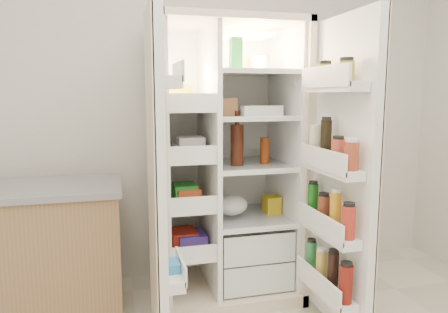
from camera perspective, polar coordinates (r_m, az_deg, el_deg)
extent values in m
cube|color=silver|center=(3.10, -4.86, 8.44)|extent=(4.00, 0.02, 2.70)
cube|color=beige|center=(3.10, -1.44, 0.13)|extent=(0.92, 0.04, 1.80)
cube|color=beige|center=(2.71, -8.92, -1.17)|extent=(0.04, 0.70, 1.80)
cube|color=beige|center=(2.93, 8.47, -0.45)|extent=(0.04, 0.70, 1.80)
cube|color=beige|center=(2.78, 0.13, 17.37)|extent=(0.92, 0.70, 0.04)
cube|color=beige|center=(3.04, 0.12, -17.01)|extent=(0.92, 0.70, 0.08)
cube|color=white|center=(3.07, -1.31, 0.42)|extent=(0.84, 0.02, 1.68)
cube|color=white|center=(2.71, -8.29, -0.73)|extent=(0.02, 0.62, 1.68)
cube|color=white|center=(2.91, 7.94, -0.08)|extent=(0.02, 0.62, 1.68)
cube|color=white|center=(2.76, -2.09, -0.49)|extent=(0.03, 0.62, 1.68)
cube|color=white|center=(3.01, 3.17, -14.32)|extent=(0.47, 0.52, 0.19)
cube|color=white|center=(2.94, 3.20, -10.72)|extent=(0.47, 0.52, 0.19)
cube|color=#FFD18C|center=(2.87, 2.98, 15.89)|extent=(0.30, 0.30, 0.02)
cube|color=white|center=(2.87, -5.11, -11.92)|extent=(0.28, 0.58, 0.02)
cube|color=white|center=(2.78, -5.19, -6.12)|extent=(0.28, 0.58, 0.02)
cube|color=white|center=(2.72, -5.27, 0.01)|extent=(0.28, 0.58, 0.02)
cube|color=white|center=(2.70, -5.36, 6.33)|extent=(0.28, 0.58, 0.02)
cube|color=silver|center=(2.91, 3.10, -8.08)|extent=(0.49, 0.58, 0.01)
cube|color=silver|center=(2.83, 3.16, -1.08)|extent=(0.49, 0.58, 0.01)
cube|color=silver|center=(2.80, 3.21, 5.40)|extent=(0.49, 0.58, 0.02)
cube|color=silver|center=(2.80, 3.26, 11.14)|extent=(0.49, 0.58, 0.02)
cube|color=red|center=(2.85, -5.13, -10.79)|extent=(0.16, 0.20, 0.10)
cube|color=#268E30|center=(2.77, -5.21, -4.71)|extent=(0.14, 0.18, 0.12)
cube|color=silver|center=(2.72, -5.29, 0.95)|extent=(0.20, 0.22, 0.07)
cube|color=yellow|center=(2.69, -5.38, 8.03)|extent=(0.15, 0.16, 0.14)
cube|color=#5035A0|center=(2.85, -5.13, -10.89)|extent=(0.18, 0.20, 0.09)
cube|color=#C84823|center=(2.77, -5.21, -4.91)|extent=(0.14, 0.18, 0.10)
cube|color=silver|center=(2.71, -5.29, 1.47)|extent=(0.16, 0.16, 0.12)
sphere|color=orange|center=(2.93, 1.23, -16.25)|extent=(0.07, 0.07, 0.07)
sphere|color=orange|center=(2.99, 2.74, -15.74)|extent=(0.07, 0.07, 0.07)
sphere|color=orange|center=(2.98, 4.88, -15.81)|extent=(0.07, 0.07, 0.07)
sphere|color=orange|center=(3.06, 1.42, -15.09)|extent=(0.07, 0.07, 0.07)
sphere|color=orange|center=(3.07, 3.38, -15.03)|extent=(0.07, 0.07, 0.07)
sphere|color=orange|center=(3.07, 5.46, -15.08)|extent=(0.07, 0.07, 0.07)
sphere|color=orange|center=(2.99, 0.22, -15.69)|extent=(0.07, 0.07, 0.07)
ellipsoid|color=#407527|center=(2.95, 3.08, -10.32)|extent=(0.26, 0.24, 0.11)
cylinder|color=#421A0E|center=(2.73, 1.76, 1.53)|extent=(0.08, 0.08, 0.26)
cylinder|color=maroon|center=(2.81, 5.48, 0.80)|extent=(0.06, 0.06, 0.18)
cube|color=#258937|center=(2.67, 1.59, 13.59)|extent=(0.07, 0.07, 0.20)
cylinder|color=silver|center=(2.81, 5.07, 12.27)|extent=(0.11, 0.11, 0.10)
cylinder|color=#A97127|center=(2.91, 2.71, 12.14)|extent=(0.08, 0.08, 0.10)
cube|color=white|center=(2.74, 5.03, 6.16)|extent=(0.26, 0.11, 0.07)
cube|color=#B77749|center=(2.74, -0.33, 6.69)|extent=(0.18, 0.10, 0.11)
ellipsoid|color=silver|center=(2.81, 1.01, -7.08)|extent=(0.21, 0.19, 0.13)
cube|color=gold|center=(2.97, 6.43, -6.44)|extent=(0.10, 0.12, 0.12)
cube|color=white|center=(2.16, -8.99, -3.57)|extent=(0.05, 0.40, 1.72)
cube|color=beige|center=(2.16, -9.65, -3.60)|extent=(0.01, 0.40, 1.72)
cube|color=white|center=(2.33, -6.92, -15.64)|extent=(0.09, 0.32, 0.06)
cube|color=white|center=(2.13, -7.40, 9.81)|extent=(0.09, 0.32, 0.06)
cube|color=#338CCC|center=(2.31, -6.93, -14.96)|extent=(0.07, 0.12, 0.10)
cube|color=white|center=(2.39, 15.85, -2.65)|extent=(0.05, 0.58, 1.72)
cube|color=beige|center=(2.40, 16.36, -2.61)|extent=(0.01, 0.58, 1.72)
cube|color=white|center=(2.55, 13.53, -17.03)|extent=(0.11, 0.50, 0.05)
cube|color=white|center=(2.42, 13.81, -9.75)|extent=(0.11, 0.50, 0.05)
cube|color=white|center=(2.34, 14.10, -1.57)|extent=(0.11, 0.50, 0.05)
cube|color=white|center=(2.31, 14.49, 9.00)|extent=(0.11, 0.50, 0.05)
cylinder|color=maroon|center=(2.34, 16.04, -16.16)|extent=(0.07, 0.07, 0.20)
cylinder|color=black|center=(2.44, 14.44, -14.80)|extent=(0.06, 0.06, 0.22)
cylinder|color=gold|center=(2.55, 12.96, -14.17)|extent=(0.06, 0.06, 0.18)
cylinder|color=#297C3E|center=(2.66, 11.64, -13.09)|extent=(0.06, 0.06, 0.19)
cylinder|color=#AF291D|center=(2.23, 16.38, -8.51)|extent=(0.07, 0.07, 0.17)
cylinder|color=orange|center=(2.33, 14.74, -7.19)|extent=(0.06, 0.06, 0.21)
cylinder|color=maroon|center=(2.45, 13.22, -7.00)|extent=(0.07, 0.07, 0.16)
cylinder|color=#165E15|center=(2.55, 11.86, -5.85)|extent=(0.06, 0.06, 0.20)
cylinder|color=#973A21|center=(2.16, 16.75, 0.05)|extent=(0.07, 0.07, 0.14)
cylinder|color=#AF3E2D|center=(2.27, 15.04, 0.50)|extent=(0.07, 0.07, 0.14)
cylinder|color=black|center=(2.37, 13.53, 2.00)|extent=(0.06, 0.06, 0.23)
cylinder|color=beige|center=(2.49, 12.10, 1.75)|extent=(0.06, 0.06, 0.18)
cylinder|color=olive|center=(2.21, 16.10, 10.93)|extent=(0.08, 0.08, 0.10)
cylinder|color=olive|center=(2.40, 13.37, 10.80)|extent=(0.08, 0.08, 0.10)
cube|color=#936C49|center=(2.84, -25.04, -12.13)|extent=(1.08, 0.56, 0.78)
cube|color=gray|center=(2.73, -25.56, -4.09)|extent=(1.12, 0.60, 0.04)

